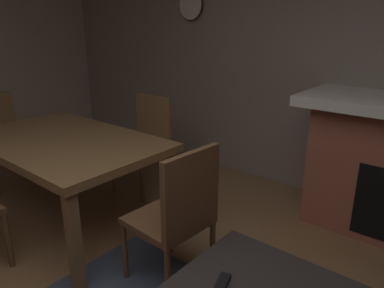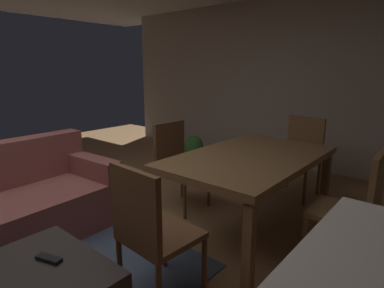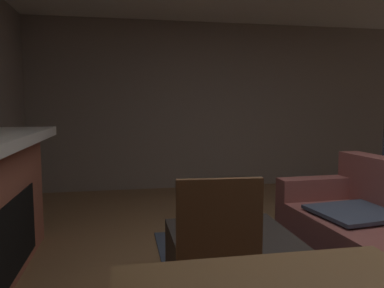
{
  "view_description": "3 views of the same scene",
  "coord_description": "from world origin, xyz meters",
  "views": [
    {
      "loc": [
        -1.01,
        0.51,
        1.6
      ],
      "look_at": [
        0.31,
        -1.08,
        0.91
      ],
      "focal_mm": 33.79,
      "sensor_mm": 36.0,
      "label": 1
    },
    {
      "loc": [
        -0.92,
        -2.28,
        1.49
      ],
      "look_at": [
        0.54,
        -1.05,
        1.03
      ],
      "focal_mm": 29.43,
      "sensor_mm": 36.0,
      "label": 2
    },
    {
      "loc": [
        1.94,
        -1.39,
        1.29
      ],
      "look_at": [
        -0.04,
        -1.02,
        1.08
      ],
      "focal_mm": 34.79,
      "sensor_mm": 36.0,
      "label": 3
    }
  ],
  "objects": [
    {
      "name": "potted_plant",
      "position": [
        2.87,
        0.87,
        0.24
      ],
      "size": [
        0.32,
        0.32,
        0.44
      ],
      "color": "beige",
      "rests_on": "ground"
    },
    {
      "name": "dining_table",
      "position": [
        1.49,
        -0.93,
        0.67
      ],
      "size": [
        1.64,
        1.01,
        0.74
      ],
      "color": "brown",
      "rests_on": "ground"
    },
    {
      "name": "dining_chair_west",
      "position": [
        0.28,
        -0.92,
        0.52
      ],
      "size": [
        0.47,
        0.47,
        0.93
      ],
      "color": "brown",
      "rests_on": "ground"
    },
    {
      "name": "wall_right_window_side",
      "position": [
        3.81,
        0.0,
        1.28
      ],
      "size": [
        0.12,
        6.06,
        2.55
      ],
      "primitive_type": "cube",
      "color": "#B2A59B",
      "rests_on": "ground"
    },
    {
      "name": "dining_chair_east",
      "position": [
        2.71,
        -0.93,
        0.52
      ],
      "size": [
        0.46,
        0.46,
        0.93
      ],
      "color": "brown",
      "rests_on": "ground"
    },
    {
      "name": "dining_chair_north",
      "position": [
        1.5,
        -0.03,
        0.52
      ],
      "size": [
        0.44,
        0.44,
        0.93
      ],
      "color": "brown",
      "rests_on": "ground"
    },
    {
      "name": "tv_remote",
      "position": [
        -0.23,
        -0.64,
        0.44
      ],
      "size": [
        0.1,
        0.17,
        0.02
      ],
      "primitive_type": "cube",
      "rotation": [
        0.0,
        0.0,
        0.31
      ],
      "color": "black",
      "rests_on": "ottoman_coffee_table"
    },
    {
      "name": "dining_chair_south",
      "position": [
        1.5,
        -1.83,
        0.52
      ],
      "size": [
        0.45,
        0.45,
        0.93
      ],
      "color": "brown",
      "rests_on": "ground"
    },
    {
      "name": "floor",
      "position": [
        0.0,
        0.0,
        0.0
      ],
      "size": [
        9.14,
        9.14,
        0.0
      ],
      "primitive_type": "plane",
      "color": "olive"
    }
  ]
}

